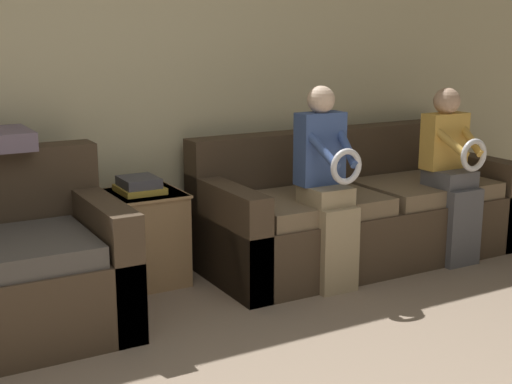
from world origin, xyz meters
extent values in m
cube|color=beige|center=(0.00, 2.73, 1.27)|extent=(7.73, 0.06, 2.55)
cube|color=#473828|center=(1.68, 2.16, 0.21)|extent=(2.23, 0.89, 0.41)
cube|color=#473828|center=(1.68, 2.50, 0.64)|extent=(2.23, 0.20, 0.46)
cube|color=#473828|center=(0.64, 2.16, 0.32)|extent=(0.16, 0.89, 0.64)
cube|color=#473828|center=(2.71, 2.16, 0.32)|extent=(0.16, 0.89, 0.64)
cube|color=#7A664C|center=(1.20, 2.06, 0.47)|extent=(0.90, 0.65, 0.11)
cube|color=#7A664C|center=(2.15, 2.06, 0.47)|extent=(0.90, 0.65, 0.11)
cube|color=#473828|center=(-0.18, 2.04, 0.34)|extent=(0.16, 0.92, 0.68)
cube|color=#514C47|center=(-0.57, 1.94, 0.48)|extent=(0.58, 0.68, 0.11)
cube|color=tan|center=(1.17, 1.71, 0.26)|extent=(0.25, 0.10, 0.52)
cube|color=tan|center=(1.17, 1.85, 0.58)|extent=(0.25, 0.28, 0.11)
cube|color=#3D5693|center=(1.17, 1.92, 0.85)|extent=(0.30, 0.14, 0.44)
sphere|color=beige|center=(1.17, 1.92, 1.15)|extent=(0.17, 0.17, 0.17)
torus|color=silver|center=(1.17, 1.65, 0.78)|extent=(0.21, 0.04, 0.21)
cylinder|color=#3D5693|center=(1.08, 1.79, 0.88)|extent=(0.12, 0.31, 0.24)
cylinder|color=#3D5693|center=(1.26, 1.79, 0.88)|extent=(0.12, 0.31, 0.24)
cube|color=#56565B|center=(2.19, 1.71, 0.26)|extent=(0.27, 0.10, 0.52)
cube|color=#56565B|center=(2.19, 1.85, 0.58)|extent=(0.27, 0.28, 0.11)
cube|color=gold|center=(2.19, 1.92, 0.82)|extent=(0.32, 0.14, 0.38)
sphere|color=tan|center=(2.19, 1.92, 1.09)|extent=(0.18, 0.18, 0.18)
torus|color=silver|center=(2.19, 1.65, 0.76)|extent=(0.22, 0.04, 0.22)
cylinder|color=gold|center=(2.09, 1.79, 0.85)|extent=(0.13, 0.31, 0.21)
cylinder|color=gold|center=(2.28, 1.79, 0.85)|extent=(0.13, 0.31, 0.21)
cube|color=#9E7A51|center=(0.19, 2.44, 0.29)|extent=(0.50, 0.45, 0.58)
cube|color=tan|center=(0.19, 2.44, 0.57)|extent=(0.52, 0.47, 0.02)
cube|color=gold|center=(0.20, 2.45, 0.60)|extent=(0.26, 0.29, 0.04)
cube|color=#4C4C56|center=(0.20, 2.45, 0.65)|extent=(0.22, 0.25, 0.06)
camera|label=1|loc=(-1.26, -1.60, 1.57)|focal=50.00mm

